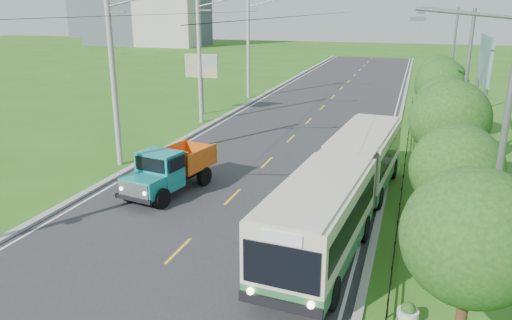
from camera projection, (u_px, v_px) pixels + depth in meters
The scene contains 28 objects.
ground at pixel (178, 251), 19.35m from camera, with size 240.00×240.00×0.00m, color #2D5F16.
road at pixel (297, 132), 37.53m from camera, with size 14.00×120.00×0.02m, color #28282B.
curb_left at pixel (209, 125), 39.63m from camera, with size 0.40×120.00×0.15m, color #9E9E99.
curb_right at pixel (395, 139), 35.43m from camera, with size 0.30×120.00×0.10m, color #9E9E99.
edge_line_left at pixel (216, 126), 39.48m from camera, with size 0.12×120.00×0.00m, color silver.
edge_line_right at pixel (388, 139), 35.58m from camera, with size 0.12×120.00×0.00m, color silver.
centre_dash at pixel (178, 251), 19.35m from camera, with size 0.12×2.20×0.00m, color yellow.
railing_right at pixel (405, 161), 29.65m from camera, with size 0.04×40.00×0.60m, color black.
pole_near at pixel (114, 79), 28.45m from camera, with size 3.51×0.32×10.00m.
pole_mid at pixel (200, 59), 39.37m from camera, with size 3.51×0.32×10.00m.
pole_far at pixel (249, 48), 50.28m from camera, with size 3.51×0.32×10.00m.
tree_front at pixel (473, 242), 11.85m from camera, with size 3.36×3.41×5.60m.
tree_second at pixel (457, 173), 17.37m from camera, with size 3.18×3.26×5.30m.
tree_third at pixel (450, 123), 22.69m from camera, with size 3.60×3.62×6.00m.
tree_fourth at pixel (445, 108), 28.26m from camera, with size 3.24×3.31×5.40m.
tree_fifth at pixel (442, 87), 33.64m from camera, with size 3.48×3.52×5.80m.
tree_back at pixel (439, 79), 39.15m from camera, with size 3.30×3.36×5.50m.
streetlight_near at pixel (495, 154), 14.78m from camera, with size 3.02×0.20×9.07m.
streetlight_mid at pixel (462, 86), 27.51m from camera, with size 3.02×0.20×9.07m.
streetlight_far at pixel (450, 60), 40.24m from camera, with size 3.02×0.20×9.07m.
planter_front at pixel (408, 314), 14.93m from camera, with size 0.64×0.64×0.67m.
planter_near at pixel (413, 213), 22.20m from camera, with size 0.64×0.64×0.67m.
planter_mid at pixel (416, 162), 29.48m from camera, with size 0.64×0.64×0.67m.
planter_far at pixel (417, 131), 36.75m from camera, with size 0.64×0.64×0.67m.
billboard_left at pixel (201, 70), 42.82m from camera, with size 3.00×0.20×5.20m.
billboard_right at pixel (484, 67), 32.35m from camera, with size 0.24×6.00×7.30m.
bus at pixel (345, 182), 21.41m from camera, with size 3.93×16.35×3.13m.
dump_truck at pixel (170, 167), 25.10m from camera, with size 3.01×5.84×2.34m.
Camera 1 is at (8.23, -15.68, 9.10)m, focal length 35.00 mm.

